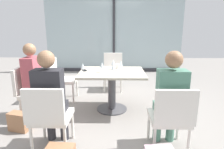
# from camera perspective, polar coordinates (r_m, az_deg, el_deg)

# --- Properties ---
(ground_plane) EXTENTS (12.00, 12.00, 0.00)m
(ground_plane) POSITION_cam_1_polar(r_m,az_deg,el_deg) (3.72, -0.03, -10.14)
(ground_plane) COLOR gray
(window_wall_backdrop) EXTENTS (4.52, 0.10, 2.70)m
(window_wall_backdrop) POSITION_cam_1_polar(r_m,az_deg,el_deg) (6.59, 0.55, 11.40)
(window_wall_backdrop) COLOR #A1B7BC
(window_wall_backdrop) RESTS_ON ground_plane
(dining_table_main) EXTENTS (1.16, 0.90, 0.73)m
(dining_table_main) POSITION_cam_1_polar(r_m,az_deg,el_deg) (3.53, -0.03, -2.17)
(dining_table_main) COLOR #BCB29E
(dining_table_main) RESTS_ON ground_plane
(chair_front_right) EXTENTS (0.46, 0.50, 0.87)m
(chair_front_right) POSITION_cam_1_polar(r_m,az_deg,el_deg) (2.45, 16.89, -11.50)
(chair_front_right) COLOR silver
(chair_front_right) RESTS_ON ground_plane
(chair_side_end) EXTENTS (0.50, 0.46, 0.87)m
(chair_side_end) POSITION_cam_1_polar(r_m,az_deg,el_deg) (3.52, -22.74, -4.05)
(chair_side_end) COLOR silver
(chair_side_end) RESTS_ON ground_plane
(chair_front_left) EXTENTS (0.46, 0.50, 0.87)m
(chair_front_left) POSITION_cam_1_polar(r_m,az_deg,el_deg) (2.49, -17.93, -11.14)
(chair_front_left) COLOR silver
(chair_front_left) RESTS_ON ground_plane
(chair_far_left) EXTENTS (0.50, 0.46, 0.87)m
(chair_far_left) POSITION_cam_1_polar(r_m,az_deg,el_deg) (4.19, -14.92, -0.62)
(chair_far_left) COLOR silver
(chair_far_left) RESTS_ON ground_plane
(chair_near_window) EXTENTS (0.46, 0.51, 0.87)m
(chair_near_window) POSITION_cam_1_polar(r_m,az_deg,el_deg) (4.77, 0.28, 1.65)
(chair_near_window) COLOR silver
(chair_near_window) RESTS_ON ground_plane
(person_front_right) EXTENTS (0.34, 0.39, 1.26)m
(person_front_right) POSITION_cam_1_polar(r_m,az_deg,el_deg) (2.47, 16.55, -6.15)
(person_front_right) COLOR #4C7F6B
(person_front_right) RESTS_ON ground_plane
(person_side_end) EXTENTS (0.39, 0.34, 1.26)m
(person_side_end) POSITION_cam_1_polar(r_m,az_deg,el_deg) (3.43, -21.39, -0.87)
(person_side_end) COLOR #B24C56
(person_side_end) RESTS_ON ground_plane
(person_front_left) EXTENTS (0.34, 0.39, 1.26)m
(person_front_left) POSITION_cam_1_polar(r_m,az_deg,el_deg) (2.51, -17.48, -5.88)
(person_front_left) COLOR #28282D
(person_front_left) RESTS_ON ground_plane
(wine_glass_0) EXTENTS (0.07, 0.07, 0.18)m
(wine_glass_0) POSITION_cam_1_polar(r_m,az_deg,el_deg) (3.32, -8.56, 2.38)
(wine_glass_0) COLOR silver
(wine_glass_0) RESTS_ON dining_table_main
(wine_glass_1) EXTENTS (0.07, 0.07, 0.18)m
(wine_glass_1) POSITION_cam_1_polar(r_m,az_deg,el_deg) (3.21, 0.35, 2.15)
(wine_glass_1) COLOR silver
(wine_glass_1) RESTS_ON dining_table_main
(wine_glass_2) EXTENTS (0.07, 0.07, 0.18)m
(wine_glass_2) POSITION_cam_1_polar(r_m,az_deg,el_deg) (3.55, 2.58, 3.28)
(wine_glass_2) COLOR silver
(wine_glass_2) RESTS_ON dining_table_main
(wine_glass_3) EXTENTS (0.07, 0.07, 0.18)m
(wine_glass_3) POSITION_cam_1_polar(r_m,az_deg,el_deg) (3.63, 0.38, 3.56)
(wine_glass_3) COLOR silver
(wine_glass_3) RESTS_ON dining_table_main
(wine_glass_4) EXTENTS (0.07, 0.07, 0.18)m
(wine_glass_4) POSITION_cam_1_polar(r_m,az_deg,el_deg) (3.39, -2.96, 2.77)
(wine_glass_4) COLOR silver
(wine_glass_4) RESTS_ON dining_table_main
(coffee_cup) EXTENTS (0.08, 0.08, 0.09)m
(coffee_cup) POSITION_cam_1_polar(r_m,az_deg,el_deg) (3.72, 1.65, 2.43)
(coffee_cup) COLOR white
(coffee_cup) RESTS_ON dining_table_main
(cell_phone_on_table) EXTENTS (0.12, 0.16, 0.01)m
(cell_phone_on_table) POSITION_cam_1_polar(r_m,az_deg,el_deg) (3.60, -8.11, 1.22)
(cell_phone_on_table) COLOR black
(cell_phone_on_table) RESTS_ON dining_table_main
(handbag_1) EXTENTS (0.33, 0.23, 0.28)m
(handbag_1) POSITION_cam_1_polar(r_m,az_deg,el_deg) (3.29, -25.55, -12.33)
(handbag_1) COLOR #A3704C
(handbag_1) RESTS_ON ground_plane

